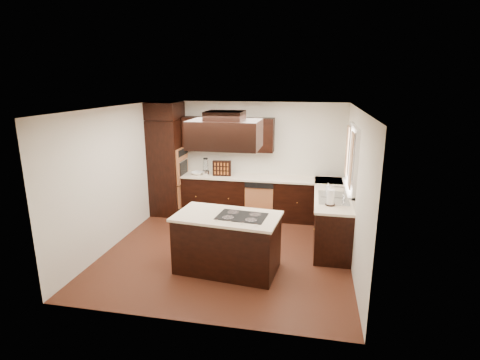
# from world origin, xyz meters

# --- Properties ---
(floor) EXTENTS (4.20, 4.20, 0.02)m
(floor) POSITION_xyz_m (0.00, 0.00, -0.01)
(floor) COLOR brown
(floor) RESTS_ON ground
(ceiling) EXTENTS (4.20, 4.20, 0.02)m
(ceiling) POSITION_xyz_m (0.00, 0.00, 2.51)
(ceiling) COLOR white
(ceiling) RESTS_ON ground
(wall_back) EXTENTS (4.20, 0.02, 2.50)m
(wall_back) POSITION_xyz_m (0.00, 2.11, 1.25)
(wall_back) COLOR silver
(wall_back) RESTS_ON ground
(wall_front) EXTENTS (4.20, 0.02, 2.50)m
(wall_front) POSITION_xyz_m (0.00, -2.11, 1.25)
(wall_front) COLOR silver
(wall_front) RESTS_ON ground
(wall_left) EXTENTS (0.02, 4.20, 2.50)m
(wall_left) POSITION_xyz_m (-2.11, 0.00, 1.25)
(wall_left) COLOR silver
(wall_left) RESTS_ON ground
(wall_right) EXTENTS (0.02, 4.20, 2.50)m
(wall_right) POSITION_xyz_m (2.11, 0.00, 1.25)
(wall_right) COLOR silver
(wall_right) RESTS_ON ground
(oven_column) EXTENTS (0.65, 0.75, 2.12)m
(oven_column) POSITION_xyz_m (-1.78, 1.71, 1.06)
(oven_column) COLOR black
(oven_column) RESTS_ON floor
(wall_oven_face) EXTENTS (0.05, 0.62, 0.78)m
(wall_oven_face) POSITION_xyz_m (-1.43, 1.71, 1.12)
(wall_oven_face) COLOR #C47544
(wall_oven_face) RESTS_ON oven_column
(base_cabinets_back) EXTENTS (2.93, 0.60, 0.88)m
(base_cabinets_back) POSITION_xyz_m (0.03, 1.80, 0.44)
(base_cabinets_back) COLOR black
(base_cabinets_back) RESTS_ON floor
(base_cabinets_right) EXTENTS (0.60, 2.40, 0.88)m
(base_cabinets_right) POSITION_xyz_m (1.80, 0.90, 0.44)
(base_cabinets_right) COLOR black
(base_cabinets_right) RESTS_ON floor
(countertop_back) EXTENTS (2.93, 0.63, 0.04)m
(countertop_back) POSITION_xyz_m (0.03, 1.79, 0.90)
(countertop_back) COLOR #FFECCC
(countertop_back) RESTS_ON base_cabinets_back
(countertop_right) EXTENTS (0.63, 2.40, 0.04)m
(countertop_right) POSITION_xyz_m (1.79, 0.90, 0.90)
(countertop_right) COLOR #FFECCC
(countertop_right) RESTS_ON base_cabinets_right
(upper_cabinets) EXTENTS (2.00, 0.34, 0.72)m
(upper_cabinets) POSITION_xyz_m (-0.43, 1.93, 1.81)
(upper_cabinets) COLOR black
(upper_cabinets) RESTS_ON wall_back
(dishwasher_front) EXTENTS (0.60, 0.05, 0.72)m
(dishwasher_front) POSITION_xyz_m (0.33, 1.50, 0.40)
(dishwasher_front) COLOR #C47544
(dishwasher_front) RESTS_ON floor
(window_frame) EXTENTS (0.06, 1.32, 1.12)m
(window_frame) POSITION_xyz_m (2.07, 0.55, 1.65)
(window_frame) COLOR white
(window_frame) RESTS_ON wall_right
(window_pane) EXTENTS (0.00, 1.20, 1.00)m
(window_pane) POSITION_xyz_m (2.10, 0.55, 1.65)
(window_pane) COLOR white
(window_pane) RESTS_ON wall_right
(curtain_left) EXTENTS (0.02, 0.34, 0.90)m
(curtain_left) POSITION_xyz_m (2.01, 0.13, 1.70)
(curtain_left) COLOR beige
(curtain_left) RESTS_ON wall_right
(curtain_right) EXTENTS (0.02, 0.34, 0.90)m
(curtain_right) POSITION_xyz_m (2.01, 0.97, 1.70)
(curtain_right) COLOR beige
(curtain_right) RESTS_ON wall_right
(sink_rim) EXTENTS (0.52, 0.84, 0.01)m
(sink_rim) POSITION_xyz_m (1.80, 0.55, 0.92)
(sink_rim) COLOR silver
(sink_rim) RESTS_ON countertop_right
(island) EXTENTS (1.64, 1.01, 0.88)m
(island) POSITION_xyz_m (0.15, -0.67, 0.44)
(island) COLOR black
(island) RESTS_ON floor
(island_top) EXTENTS (1.70, 1.07, 0.04)m
(island_top) POSITION_xyz_m (0.15, -0.67, 0.90)
(island_top) COLOR #FFECCC
(island_top) RESTS_ON island
(cooktop) EXTENTS (0.78, 0.56, 0.01)m
(cooktop) POSITION_xyz_m (0.38, -0.69, 0.93)
(cooktop) COLOR black
(cooktop) RESTS_ON island_top
(range_hood) EXTENTS (1.05, 0.72, 0.42)m
(range_hood) POSITION_xyz_m (0.10, -0.55, 2.16)
(range_hood) COLOR black
(range_hood) RESTS_ON ceiling
(hood_duct) EXTENTS (0.55, 0.50, 0.13)m
(hood_duct) POSITION_xyz_m (0.10, -0.55, 2.44)
(hood_duct) COLOR black
(hood_duct) RESTS_ON ceiling
(blender_base) EXTENTS (0.15, 0.15, 0.10)m
(blender_base) POSITION_xyz_m (-0.89, 1.72, 0.97)
(blender_base) COLOR silver
(blender_base) RESTS_ON countertop_back
(blender_pitcher) EXTENTS (0.13, 0.13, 0.26)m
(blender_pitcher) POSITION_xyz_m (-0.89, 1.72, 1.15)
(blender_pitcher) COLOR silver
(blender_pitcher) RESTS_ON blender_base
(spice_rack) EXTENTS (0.41, 0.14, 0.33)m
(spice_rack) POSITION_xyz_m (-0.53, 1.74, 1.09)
(spice_rack) COLOR black
(spice_rack) RESTS_ON countertop_back
(mixing_bowl) EXTENTS (0.32, 0.32, 0.06)m
(mixing_bowl) POSITION_xyz_m (-1.09, 1.72, 0.95)
(mixing_bowl) COLOR white
(mixing_bowl) RESTS_ON countertop_back
(soap_bottle) EXTENTS (0.08, 0.08, 0.16)m
(soap_bottle) POSITION_xyz_m (1.71, 0.95, 1.00)
(soap_bottle) COLOR white
(soap_bottle) RESTS_ON countertop_right
(paper_towel) EXTENTS (0.15, 0.15, 0.27)m
(paper_towel) POSITION_xyz_m (1.73, 0.12, 1.06)
(paper_towel) COLOR white
(paper_towel) RESTS_ON countertop_right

